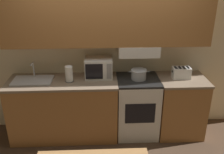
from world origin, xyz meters
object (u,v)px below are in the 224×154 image
(stove_range, at_px, (137,106))
(cooking_pot, at_px, (139,74))
(microwave, at_px, (99,67))
(sink_basin, at_px, (33,80))
(paper_towel_roll, at_px, (69,74))
(toaster, at_px, (181,73))

(stove_range, relative_size, cooking_pot, 3.00)
(microwave, bearing_deg, sink_basin, -172.28)
(sink_basin, distance_m, paper_towel_roll, 0.55)
(microwave, bearing_deg, stove_range, -11.61)
(stove_range, distance_m, microwave, 0.86)
(cooking_pot, height_order, paper_towel_roll, paper_towel_roll)
(cooking_pot, xyz_separation_m, sink_basin, (-1.55, -0.01, -0.06))
(sink_basin, relative_size, paper_towel_roll, 2.45)
(cooking_pot, distance_m, paper_towel_roll, 1.01)
(cooking_pot, xyz_separation_m, paper_towel_roll, (-1.01, -0.04, 0.04))
(sink_basin, bearing_deg, cooking_pot, 0.36)
(microwave, xyz_separation_m, sink_basin, (-0.96, -0.13, -0.13))
(cooking_pot, bearing_deg, toaster, 0.26)
(stove_range, relative_size, microwave, 2.33)
(paper_towel_roll, bearing_deg, cooking_pot, 2.26)
(stove_range, bearing_deg, paper_towel_roll, -177.74)
(microwave, bearing_deg, cooking_pot, -11.54)
(microwave, distance_m, paper_towel_roll, 0.45)
(toaster, relative_size, paper_towel_roll, 1.18)
(stove_range, distance_m, toaster, 0.84)
(microwave, distance_m, toaster, 1.23)
(microwave, relative_size, sink_basin, 0.71)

